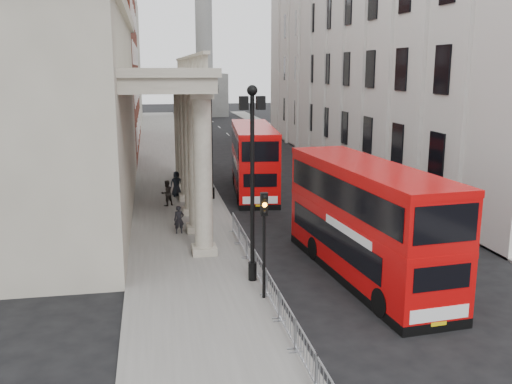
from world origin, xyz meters
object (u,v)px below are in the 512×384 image
Objects in this scene: lamp_post_south at (252,171)px; bus_near at (366,219)px; lamp_post_mid at (211,130)px; traffic_light at (264,226)px; pedestrian_b at (167,193)px; lamp_post_north at (193,113)px; bus_far at (253,158)px; pedestrian_c at (176,184)px; pedestrian_a at (179,220)px; monument_column at (204,30)px.

bus_near is at bearing -1.56° from lamp_post_south.
lamp_post_mid is 1.93× the size of traffic_light.
pedestrian_b is at bearing 114.35° from bus_near.
traffic_light is (0.10, -34.02, -1.80)m from lamp_post_north.
lamp_post_south is 1.00× the size of lamp_post_north.
lamp_post_north is at bearing 90.00° from lamp_post_mid.
lamp_post_north is 34.07m from traffic_light.
traffic_light reaches higher than pedestrian_b.
lamp_post_south is 2.71m from traffic_light.
lamp_post_north is 14.50m from bus_far.
pedestrian_c is at bearing -138.85° from pedestrian_b.
pedestrian_a is 0.86× the size of pedestrian_c.
pedestrian_a is at bearing -108.35° from lamp_post_mid.
monument_column is 4.64× the size of bus_far.
bus_far is at bearing 176.23° from pedestrian_b.
lamp_post_north is at bearing 79.44° from pedestrian_a.
pedestrian_b is (-0.46, 6.62, 0.08)m from pedestrian_a.
traffic_light is (-6.50, -90.02, -12.88)m from monument_column.
pedestrian_b is at bearing -100.26° from lamp_post_north.
traffic_light is at bearing -93.24° from bus_far.
bus_far is 6.02m from pedestrian_c.
bus_near is 18.30m from bus_far.
lamp_post_mid reaches higher than bus_far.
pedestrian_c is (-9.01, -70.83, -14.96)m from monument_column.
lamp_post_mid is 0.71× the size of bus_far.
traffic_light is 20.37m from bus_far.
monument_column reaches higher than pedestrian_c.
bus_far is at bearing -76.52° from lamp_post_north.
lamp_post_south is at bearing 173.30° from bus_near.
lamp_post_mid reaches higher than pedestrian_a.
bus_far is (3.34, -13.92, -2.33)m from lamp_post_north.
lamp_post_mid is 4.57m from bus_far.
traffic_light is 2.78× the size of pedestrian_a.
monument_column is 72.95m from pedestrian_c.
pedestrian_c is (0.78, 2.78, 0.04)m from pedestrian_b.
bus_near is (5.03, -16.14, -2.27)m from lamp_post_mid.
bus_far is at bearing 31.97° from lamp_post_mid.
pedestrian_b is at bearing -107.38° from pedestrian_c.
pedestrian_b is (-8.22, 14.53, -1.66)m from bus_near.
bus_near reaches higher than bus_far.
lamp_post_mid is 9.55m from pedestrian_a.
monument_column is 88.94m from lamp_post_south.
lamp_post_south is 0.71× the size of bus_far.
lamp_post_south reaches higher than pedestrian_c.
pedestrian_c is (0.32, 9.40, 0.13)m from pedestrian_a.
lamp_post_north is at bearing 90.17° from traffic_light.
lamp_post_north reaches higher than pedestrian_a.
pedestrian_b is at bearing -144.62° from bus_far.
traffic_light is 10.43m from pedestrian_a.
lamp_post_south is 4.62× the size of pedestrian_c.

